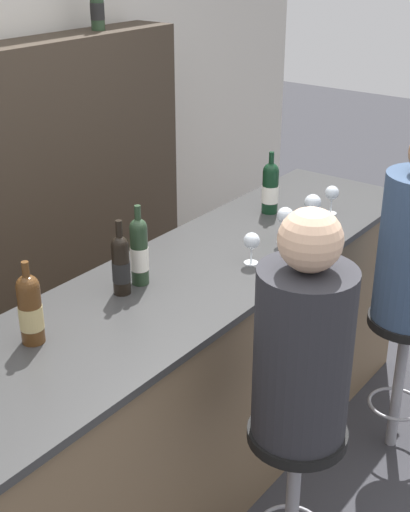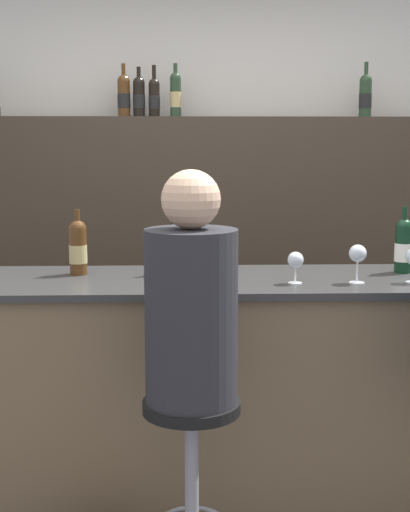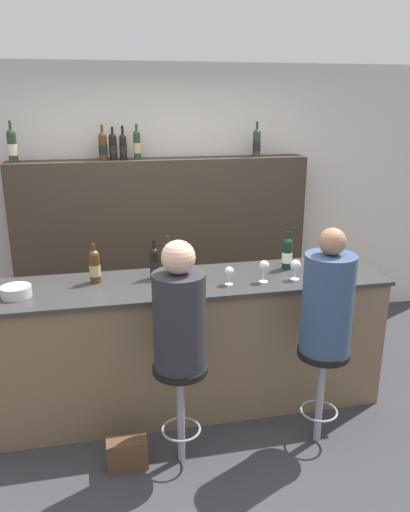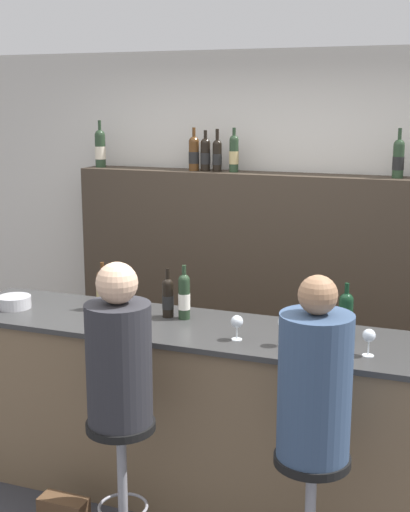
{
  "view_description": "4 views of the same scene",
  "coord_description": "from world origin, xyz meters",
  "px_view_note": "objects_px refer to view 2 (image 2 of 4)",
  "views": [
    {
      "loc": [
        -1.9,
        -1.22,
        2.26
      ],
      "look_at": [
        0.02,
        0.22,
        1.13
      ],
      "focal_mm": 50.0,
      "sensor_mm": 36.0,
      "label": 1
    },
    {
      "loc": [
        -0.19,
        -2.69,
        1.58
      ],
      "look_at": [
        -0.09,
        0.25,
        1.12
      ],
      "focal_mm": 50.0,
      "sensor_mm": 36.0,
      "label": 2
    },
    {
      "loc": [
        -0.57,
        -3.02,
        2.28
      ],
      "look_at": [
        0.16,
        0.4,
        1.17
      ],
      "focal_mm": 35.0,
      "sensor_mm": 36.0,
      "label": 3
    },
    {
      "loc": [
        1.4,
        -3.2,
        2.25
      ],
      "look_at": [
        0.05,
        0.32,
        1.42
      ],
      "focal_mm": 50.0,
      "sensor_mm": 36.0,
      "label": 4
    }
  ],
  "objects_px": {
    "wine_bottle_counter_0": "(78,247)",
    "wine_bottle_backbar_4": "(176,94)",
    "wine_bottle_counter_3": "(404,245)",
    "wine_glass_1": "(358,255)",
    "wine_bottle_backbar_1": "(124,95)",
    "wine_bottle_counter_1": "(175,247)",
    "guest_seated_left": "(191,303)",
    "wine_bottle_counter_2": "(198,244)",
    "bar_stool_left": "(192,444)",
    "wine_bottle_backbar_5": "(365,95)",
    "wine_bottle_backbar_2": "(139,96)",
    "wine_bottle_backbar_3": "(154,97)",
    "wine_glass_0": "(296,261)"
  },
  "relations": [
    {
      "from": "wine_bottle_backbar_1",
      "to": "wine_glass_1",
      "type": "relative_size",
      "value": 1.91
    },
    {
      "from": "wine_bottle_counter_1",
      "to": "wine_glass_1",
      "type": "height_order",
      "value": "wine_bottle_counter_1"
    },
    {
      "from": "guest_seated_left",
      "to": "wine_bottle_counter_2",
      "type": "bearing_deg",
      "value": 86.97
    },
    {
      "from": "wine_bottle_counter_0",
      "to": "wine_bottle_counter_2",
      "type": "relative_size",
      "value": 0.92
    },
    {
      "from": "wine_bottle_backbar_5",
      "to": "bar_stool_left",
      "type": "height_order",
      "value": "wine_bottle_backbar_5"
    },
    {
      "from": "wine_bottle_counter_1",
      "to": "guest_seated_left",
      "type": "height_order",
      "value": "guest_seated_left"
    },
    {
      "from": "wine_bottle_backbar_2",
      "to": "wine_glass_0",
      "type": "relative_size",
      "value": 2.18
    },
    {
      "from": "bar_stool_left",
      "to": "guest_seated_left",
      "type": "distance_m",
      "value": 0.51
    },
    {
      "from": "wine_glass_1",
      "to": "wine_bottle_counter_3",
      "type": "bearing_deg",
      "value": 42.25
    },
    {
      "from": "wine_bottle_backbar_1",
      "to": "wine_bottle_backbar_3",
      "type": "distance_m",
      "value": 0.18
    },
    {
      "from": "wine_bottle_backbar_1",
      "to": "wine_glass_0",
      "type": "bearing_deg",
      "value": -60.41
    },
    {
      "from": "wine_bottle_backbar_1",
      "to": "wine_bottle_backbar_4",
      "type": "distance_m",
      "value": 0.3
    },
    {
      "from": "wine_bottle_backbar_2",
      "to": "wine_bottle_backbar_3",
      "type": "height_order",
      "value": "wine_bottle_backbar_3"
    },
    {
      "from": "wine_bottle_backbar_2",
      "to": "wine_glass_0",
      "type": "distance_m",
      "value": 1.76
    },
    {
      "from": "wine_bottle_counter_3",
      "to": "wine_bottle_backbar_1",
      "type": "distance_m",
      "value": 1.91
    },
    {
      "from": "wine_bottle_counter_2",
      "to": "bar_stool_left",
      "type": "bearing_deg",
      "value": -93.03
    },
    {
      "from": "wine_bottle_counter_3",
      "to": "wine_glass_1",
      "type": "height_order",
      "value": "wine_bottle_counter_3"
    },
    {
      "from": "wine_glass_1",
      "to": "wine_glass_0",
      "type": "bearing_deg",
      "value": 180.0
    },
    {
      "from": "wine_bottle_counter_2",
      "to": "bar_stool_left",
      "type": "height_order",
      "value": "wine_bottle_counter_2"
    },
    {
      "from": "bar_stool_left",
      "to": "wine_glass_0",
      "type": "bearing_deg",
      "value": 48.28
    },
    {
      "from": "wine_bottle_backbar_2",
      "to": "wine_bottle_backbar_3",
      "type": "relative_size",
      "value": 0.97
    },
    {
      "from": "wine_bottle_counter_2",
      "to": "bar_stool_left",
      "type": "xyz_separation_m",
      "value": [
        -0.04,
        -0.73,
        -0.61
      ]
    },
    {
      "from": "wine_bottle_backbar_3",
      "to": "guest_seated_left",
      "type": "relative_size",
      "value": 0.37
    },
    {
      "from": "wine_bottle_counter_2",
      "to": "wine_bottle_backbar_5",
      "type": "height_order",
      "value": "wine_bottle_backbar_5"
    },
    {
      "from": "wine_bottle_backbar_1",
      "to": "wine_bottle_backbar_3",
      "type": "xyz_separation_m",
      "value": [
        0.18,
        0.0,
        -0.01
      ]
    },
    {
      "from": "wine_bottle_counter_2",
      "to": "wine_bottle_counter_0",
      "type": "bearing_deg",
      "value": -180.0
    },
    {
      "from": "wine_bottle_backbar_3",
      "to": "bar_stool_left",
      "type": "xyz_separation_m",
      "value": [
        0.19,
        -1.9,
        -1.33
      ]
    },
    {
      "from": "wine_glass_1",
      "to": "wine_bottle_backbar_1",
      "type": "bearing_deg",
      "value": 126.85
    },
    {
      "from": "wine_bottle_counter_2",
      "to": "wine_bottle_backbar_4",
      "type": "height_order",
      "value": "wine_bottle_backbar_4"
    },
    {
      "from": "wine_bottle_backbar_2",
      "to": "wine_bottle_backbar_4",
      "type": "xyz_separation_m",
      "value": [
        0.22,
        -0.0,
        0.01
      ]
    },
    {
      "from": "wine_bottle_counter_2",
      "to": "wine_bottle_counter_3",
      "type": "bearing_deg",
      "value": 0.0
    },
    {
      "from": "wine_bottle_counter_1",
      "to": "wine_bottle_backbar_4",
      "type": "xyz_separation_m",
      "value": [
        0.0,
        1.17,
        0.74
      ]
    },
    {
      "from": "wine_bottle_counter_2",
      "to": "wine_bottle_backbar_1",
      "type": "distance_m",
      "value": 1.43
    },
    {
      "from": "wine_bottle_counter_0",
      "to": "wine_bottle_backbar_5",
      "type": "relative_size",
      "value": 0.9
    },
    {
      "from": "wine_bottle_backbar_1",
      "to": "wine_bottle_counter_2",
      "type": "bearing_deg",
      "value": -70.95
    },
    {
      "from": "wine_bottle_backbar_4",
      "to": "guest_seated_left",
      "type": "bearing_deg",
      "value": -88.12
    },
    {
      "from": "wine_glass_0",
      "to": "guest_seated_left",
      "type": "distance_m",
      "value": 0.66
    },
    {
      "from": "wine_glass_1",
      "to": "guest_seated_left",
      "type": "relative_size",
      "value": 0.2
    },
    {
      "from": "wine_bottle_counter_1",
      "to": "wine_bottle_counter_3",
      "type": "bearing_deg",
      "value": 0.0
    },
    {
      "from": "wine_bottle_counter_0",
      "to": "wine_bottle_backbar_4",
      "type": "height_order",
      "value": "wine_bottle_backbar_4"
    },
    {
      "from": "wine_glass_1",
      "to": "wine_bottle_counter_1",
      "type": "bearing_deg",
      "value": 162.25
    },
    {
      "from": "wine_bottle_backbar_4",
      "to": "wine_glass_1",
      "type": "bearing_deg",
      "value": -61.87
    },
    {
      "from": "wine_bottle_counter_0",
      "to": "wine_glass_0",
      "type": "distance_m",
      "value": 0.96
    },
    {
      "from": "wine_bottle_counter_3",
      "to": "wine_bottle_backbar_2",
      "type": "distance_m",
      "value": 1.85
    },
    {
      "from": "wine_glass_1",
      "to": "bar_stool_left",
      "type": "distance_m",
      "value": 1.04
    },
    {
      "from": "guest_seated_left",
      "to": "wine_bottle_counter_3",
      "type": "bearing_deg",
      "value": 37.31
    },
    {
      "from": "wine_bottle_backbar_4",
      "to": "guest_seated_left",
      "type": "xyz_separation_m",
      "value": [
        0.06,
        -1.9,
        -0.83
      ]
    },
    {
      "from": "wine_bottle_counter_1",
      "to": "wine_bottle_counter_2",
      "type": "height_order",
      "value": "wine_bottle_counter_2"
    },
    {
      "from": "wine_bottle_backbar_4",
      "to": "bar_stool_left",
      "type": "distance_m",
      "value": 2.33
    },
    {
      "from": "wine_bottle_counter_2",
      "to": "wine_bottle_counter_3",
      "type": "xyz_separation_m",
      "value": [
        0.92,
        0.0,
        -0.01
      ]
    }
  ]
}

